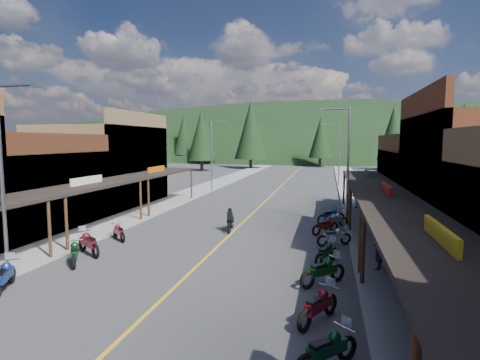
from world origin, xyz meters
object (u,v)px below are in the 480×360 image
Objects in this scene: bike_west_6 at (75,251)px; bike_east_4 at (327,348)px; streetlight_0 at (4,173)px; bike_west_7 at (89,242)px; streetlight_3 at (338,151)px; pine_7 at (184,135)px; shop_west_3 at (104,166)px; pine_8 at (159,139)px; bike_west_8 at (119,231)px; bike_east_8 at (334,235)px; bike_east_9 at (325,225)px; pine_1 at (205,135)px; bike_west_5 at (4,275)px; pine_5 at (463,130)px; shop_west_2 at (19,191)px; streetlight_2 at (346,160)px; pine_11 at (435,130)px; pine_3 at (321,137)px; pine_9 at (451,137)px; bike_east_5 at (318,304)px; bike_east_6 at (323,270)px; pedestrian_east_b at (357,196)px; pine_0 at (130,138)px; shop_east_3 at (440,185)px; bike_east_7 at (326,252)px; bike_east_11 at (331,215)px; streetlight_1 at (213,152)px; bike_east_10 at (335,219)px; pine_4 at (393,133)px; rider_on_bike at (231,221)px; pine_10 at (201,135)px.

bike_west_6 reaches higher than bike_east_4.
bike_west_7 is (1.05, 3.73, -3.79)m from streetlight_0.
pine_7 is (-38.95, 46.00, 2.78)m from streetlight_3.
pine_8 reaches higher than shop_west_3.
streetlight_0 is 3.75× the size of bike_west_6.
pine_7 is 80.04m from bike_west_8.
bike_east_8 is at bearing -53.21° from pine_8.
bike_east_9 is at bearing -92.84° from streetlight_3.
bike_east_9 is at bearing -65.51° from pine_1.
bike_west_6 is at bearing -136.58° from bike_west_7.
bike_west_8 is at bearing -113.71° from streetlight_3.
pine_8 is 4.92× the size of bike_east_8.
bike_west_5 is 4.76m from bike_west_7.
pine_5 reaches higher than bike_west_8.
bike_east_9 is (19.49, -6.51, -2.93)m from shop_west_3.
bike_east_9 is at bearing 134.38° from bike_east_4.
pine_8 is 45.54m from bike_west_7.
shop_west_2 is 5.72× the size of bike_west_8.
pine_1 is 10.00m from pine_7.
pine_11 reaches higher than streetlight_2.
pine_9 is at bearing -46.40° from pine_3.
bike_east_8 is at bearing 32.22° from streetlight_0.
bike_east_5 is 0.99× the size of bike_east_6.
pine_8 is at bearing -53.81° from pedestrian_east_b.
pine_5 is 6.74× the size of bike_east_9.
pine_0 is at bearing 165.12° from pine_9.
shop_east_3 is 5.37× the size of bike_east_7.
streetlight_2 is 0.73× the size of pine_0.
bike_east_6 is 5.93m from bike_east_8.
bike_east_11 is at bearing 133.03° from bike_east_4.
pine_3 is 0.88× the size of pine_7.
streetlight_1 is at bearing 152.67° from shop_east_3.
streetlight_1 is at bearing 179.72° from bike_east_10.
bike_east_8 is at bearing 109.37° from bike_east_7.
streetlight_0 is 0.80× the size of pine_8.
pine_7 is (-45.75, 64.70, 4.70)m from shop_east_3.
bike_east_11 is at bearing -114.81° from pine_11.
bike_east_9 is at bearing 118.66° from bike_east_5.
pine_9 reaches higher than shop_west_3.
pine_4 is 5.94× the size of rider_on_bike.
shop_west_3 is 57.15m from pine_0.
pine_1 is 20.89m from pine_10.
bike_east_5 is at bearing -68.95° from pine_1.
streetlight_0 reaches higher than bike_west_7.
shop_west_2 is at bearing 112.35° from bike_west_6.
bike_east_8 is at bearing 67.08° from pedestrian_east_b.
shop_west_3 is 26.72m from bike_east_5.
streetlight_1 reaches higher than bike_west_6.
bike_east_10 is (20.06, 4.82, -1.93)m from shop_west_2.
streetlight_2 is at bearing 60.70° from bike_east_11.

